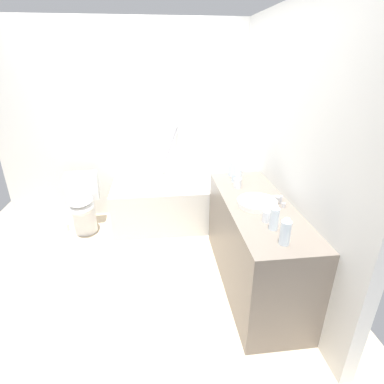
{
  "coord_description": "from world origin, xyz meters",
  "views": [
    {
      "loc": [
        0.32,
        -2.58,
        1.97
      ],
      "look_at": [
        0.64,
        0.1,
        0.77
      ],
      "focal_mm": 27.88,
      "sensor_mm": 36.0,
      "label": 1
    }
  ],
  "objects": [
    {
      "name": "water_bottle_1",
      "position": [
        1.13,
        -0.98,
        0.92
      ],
      "size": [
        0.07,
        0.07,
        0.19
      ],
      "color": "silver",
      "rests_on": "vanity_counter"
    },
    {
      "name": "sink_basin",
      "position": [
        1.14,
        -0.39,
        0.86
      ],
      "size": [
        0.34,
        0.34,
        0.04
      ],
      "primitive_type": "cylinder",
      "color": "white",
      "rests_on": "vanity_counter"
    },
    {
      "name": "bathtub",
      "position": [
        0.56,
        0.85,
        0.3
      ],
      "size": [
        1.64,
        0.74,
        1.21
      ],
      "color": "silver",
      "rests_on": "ground_plane"
    },
    {
      "name": "water_bottle_4",
      "position": [
        1.09,
        0.07,
        0.94
      ],
      "size": [
        0.06,
        0.06,
        0.22
      ],
      "color": "silver",
      "rests_on": "vanity_counter"
    },
    {
      "name": "drinking_glass_0",
      "position": [
        1.15,
        0.22,
        0.89
      ],
      "size": [
        0.07,
        0.07,
        0.1
      ],
      "primitive_type": "cylinder",
      "color": "white",
      "rests_on": "vanity_counter"
    },
    {
      "name": "water_bottle_3",
      "position": [
        1.08,
        0.15,
        0.94
      ],
      "size": [
        0.06,
        0.06,
        0.21
      ],
      "color": "silver",
      "rests_on": "vanity_counter"
    },
    {
      "name": "vanity_counter",
      "position": [
        1.16,
        -0.36,
        0.42
      ],
      "size": [
        0.56,
        1.57,
        0.84
      ],
      "primitive_type": "cube",
      "color": "#6B6056",
      "rests_on": "ground_plane"
    },
    {
      "name": "toilet_paper_roll",
      "position": [
        -0.88,
        0.79,
        0.06
      ],
      "size": [
        0.11,
        0.11,
        0.11
      ],
      "primitive_type": "cylinder",
      "color": "white",
      "rests_on": "ground_plane"
    },
    {
      "name": "water_bottle_0",
      "position": [
        1.09,
        0.33,
        0.92
      ],
      "size": [
        0.07,
        0.07,
        0.18
      ],
      "color": "silver",
      "rests_on": "vanity_counter"
    },
    {
      "name": "wall_back_tiled",
      "position": [
        0.0,
        1.27,
        1.21
      ],
      "size": [
        3.28,
        0.1,
        2.42
      ],
      "primitive_type": "cube",
      "color": "silver",
      "rests_on": "ground_plane"
    },
    {
      "name": "ground_plane",
      "position": [
        0.0,
        0.0,
        0.0
      ],
      "size": [
        3.88,
        3.88,
        0.0
      ],
      "primitive_type": "plane",
      "color": "#C1AD8E"
    },
    {
      "name": "water_bottle_2",
      "position": [
        1.13,
        -0.79,
        0.92
      ],
      "size": [
        0.07,
        0.07,
        0.19
      ],
      "color": "silver",
      "rests_on": "vanity_counter"
    },
    {
      "name": "drinking_glass_2",
      "position": [
        1.07,
        -0.0,
        0.88
      ],
      "size": [
        0.07,
        0.07,
        0.09
      ],
      "primitive_type": "cylinder",
      "color": "white",
      "rests_on": "vanity_counter"
    },
    {
      "name": "toilet",
      "position": [
        -0.62,
        0.82,
        0.34
      ],
      "size": [
        0.39,
        0.53,
        0.72
      ],
      "rotation": [
        0.0,
        0.0,
        -1.51
      ],
      "color": "white",
      "rests_on": "ground_plane"
    },
    {
      "name": "wall_right_mirror",
      "position": [
        1.49,
        0.0,
        1.21
      ],
      "size": [
        0.1,
        2.84,
        2.42
      ],
      "primitive_type": "cube",
      "color": "silver",
      "rests_on": "ground_plane"
    },
    {
      "name": "drinking_glass_1",
      "position": [
        1.12,
        -0.68,
        0.88
      ],
      "size": [
        0.06,
        0.06,
        0.09
      ],
      "primitive_type": "cylinder",
      "color": "white",
      "rests_on": "vanity_counter"
    },
    {
      "name": "sink_faucet",
      "position": [
        1.34,
        -0.39,
        0.87
      ],
      "size": [
        0.1,
        0.15,
        0.08
      ],
      "color": "#BCBCC1",
      "rests_on": "vanity_counter"
    }
  ]
}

